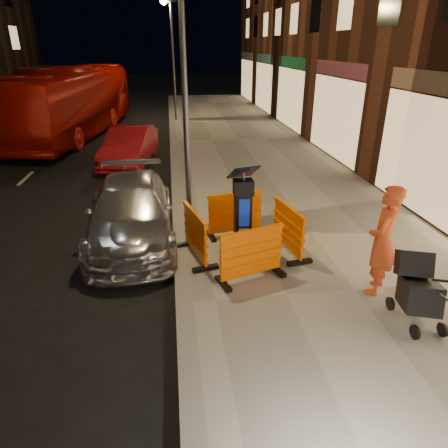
{
  "coord_description": "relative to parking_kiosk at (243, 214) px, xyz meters",
  "views": [
    {
      "loc": [
        -0.07,
        -5.6,
        4.1
      ],
      "look_at": [
        0.8,
        1.0,
        1.1
      ],
      "focal_mm": 32.0,
      "sensor_mm": 36.0,
      "label": 1
    }
  ],
  "objects": [
    {
      "name": "stroller",
      "position": [
        2.28,
        -2.5,
        -0.35
      ],
      "size": [
        0.82,
        1.01,
        1.09
      ],
      "primitive_type": "cube",
      "rotation": [
        0.0,
        0.0,
        -0.33
      ],
      "color": "black",
      "rests_on": "sidewalk"
    },
    {
      "name": "ground_plane",
      "position": [
        -1.25,
        -1.55,
        -1.04
      ],
      "size": [
        120.0,
        120.0,
        0.0
      ],
      "primitive_type": "plane",
      "color": "black",
      "rests_on": "ground"
    },
    {
      "name": "bus_doubledecker",
      "position": [
        -5.98,
        13.36,
        -1.04
      ],
      "size": [
        4.43,
        11.81,
        3.21
      ],
      "primitive_type": "imported",
      "rotation": [
        0.0,
        0.0,
        -0.15
      ],
      "color": "#990D06",
      "rests_on": "ground"
    },
    {
      "name": "barrier_front",
      "position": [
        0.0,
        -0.95,
        -0.39
      ],
      "size": [
        1.38,
        0.9,
        1.0
      ],
      "primitive_type": "cube",
      "rotation": [
        0.0,
        0.0,
        0.31
      ],
      "color": "#F76100",
      "rests_on": "sidewalk"
    },
    {
      "name": "sidewalk",
      "position": [
        1.75,
        -1.55,
        -0.97
      ],
      "size": [
        6.0,
        60.0,
        0.15
      ],
      "primitive_type": "cube",
      "color": "gray",
      "rests_on": "ground"
    },
    {
      "name": "street_lamp_mid",
      "position": [
        -1.0,
        1.45,
        2.11
      ],
      "size": [
        0.12,
        0.12,
        6.0
      ],
      "primitive_type": "cylinder",
      "color": "#3F3F44",
      "rests_on": "sidewalk"
    },
    {
      "name": "barrier_back",
      "position": [
        0.0,
        0.95,
        -0.39
      ],
      "size": [
        1.35,
        0.74,
        1.0
      ],
      "primitive_type": "cube",
      "rotation": [
        0.0,
        0.0,
        0.17
      ],
      "color": "#F76100",
      "rests_on": "sidewalk"
    },
    {
      "name": "car_red",
      "position": [
        -2.86,
        7.78,
        -1.04
      ],
      "size": [
        2.0,
        4.22,
        1.34
      ],
      "primitive_type": "imported",
      "rotation": [
        0.0,
        0.0,
        -0.15
      ],
      "color": "maroon",
      "rests_on": "ground"
    },
    {
      "name": "car_silver",
      "position": [
        -2.31,
        1.36,
        -1.04
      ],
      "size": [
        2.06,
        4.62,
        1.32
      ],
      "primitive_type": "imported",
      "rotation": [
        0.0,
        0.0,
        0.05
      ],
      "color": "silver",
      "rests_on": "ground"
    },
    {
      "name": "barrier_kerbside",
      "position": [
        -0.95,
        0.0,
        -0.39
      ],
      "size": [
        0.84,
        1.37,
        1.0
      ],
      "primitive_type": "cube",
      "rotation": [
        0.0,
        0.0,
        1.83
      ],
      "color": "#F76100",
      "rests_on": "sidewalk"
    },
    {
      "name": "man",
      "position": [
        2.08,
        -1.6,
        0.08
      ],
      "size": [
        0.81,
        0.84,
        1.94
      ],
      "primitive_type": "imported",
      "rotation": [
        0.0,
        0.0,
        -2.25
      ],
      "color": "#B93C18",
      "rests_on": "sidewalk"
    },
    {
      "name": "street_lamp_far",
      "position": [
        -1.0,
        16.45,
        2.11
      ],
      "size": [
        0.12,
        0.12,
        6.0
      ],
      "primitive_type": "cylinder",
      "color": "#3F3F44",
      "rests_on": "sidewalk"
    },
    {
      "name": "parking_kiosk",
      "position": [
        0.0,
        0.0,
        0.0
      ],
      "size": [
        0.68,
        0.68,
        1.78
      ],
      "primitive_type": "cube",
      "rotation": [
        0.0,
        0.0,
        0.23
      ],
      "color": "black",
      "rests_on": "sidewalk"
    },
    {
      "name": "barrier_bldgside",
      "position": [
        0.95,
        0.0,
        -0.39
      ],
      "size": [
        0.76,
        1.35,
        1.0
      ],
      "primitive_type": "cube",
      "rotation": [
        0.0,
        0.0,
        1.76
      ],
      "color": "#F76100",
      "rests_on": "sidewalk"
    },
    {
      "name": "kerb",
      "position": [
        -1.25,
        -1.55,
        -0.97
      ],
      "size": [
        0.3,
        60.0,
        0.15
      ],
      "primitive_type": "cube",
      "color": "slate",
      "rests_on": "ground"
    }
  ]
}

